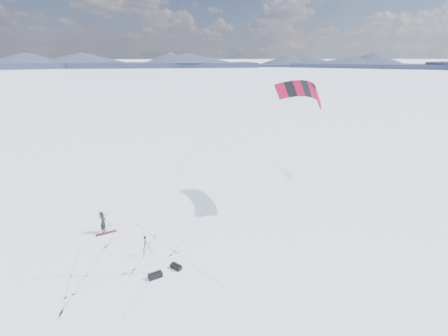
{
  "coord_description": "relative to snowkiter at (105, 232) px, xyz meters",
  "views": [
    {
      "loc": [
        5.51,
        -17.88,
        11.96
      ],
      "look_at": [
        7.44,
        5.32,
        3.79
      ],
      "focal_mm": 26.0,
      "sensor_mm": 36.0,
      "label": 1
    }
  ],
  "objects": [
    {
      "name": "snowkiter",
      "position": [
        0.0,
        0.0,
        0.0
      ],
      "size": [
        0.41,
        0.61,
        1.63
      ],
      "primitive_type": "imported",
      "rotation": [
        0.0,
        0.0,
        1.54
      ],
      "color": "black",
      "rests_on": "ground"
    },
    {
      "name": "tripod",
      "position": [
        3.38,
        -3.06,
        0.86
      ],
      "size": [
        0.66,
        0.68,
        1.33
      ],
      "rotation": [
        0.0,
        0.0,
        0.2
      ],
      "color": "black",
      "rests_on": "ground"
    },
    {
      "name": "gear_bag_b",
      "position": [
        5.33,
        -4.6,
        0.14
      ],
      "size": [
        0.75,
        0.72,
        0.32
      ],
      "rotation": [
        0.0,
        0.0,
        -0.73
      ],
      "color": "black",
      "rests_on": "ground"
    },
    {
      "name": "ground",
      "position": [
        1.3,
        -3.01,
        0.0
      ],
      "size": [
        1800.0,
        1800.0,
        0.0
      ],
      "primitive_type": "plane",
      "color": "white"
    },
    {
      "name": "horizon_hills",
      "position": [
        1.3,
        -3.01,
        2.96
      ],
      "size": [
        704.47,
        706.88,
        8.0
      ],
      "color": "#1E2738",
      "rests_on": "ground"
    },
    {
      "name": "power_kite",
      "position": [
        15.04,
        4.49,
        9.17
      ],
      "size": [
        16.32,
        7.28,
        8.77
      ],
      "color": "#AD082A",
      "rests_on": "ground"
    },
    {
      "name": "snow_tracks",
      "position": [
        0.89,
        -3.65,
        0.0
      ],
      "size": [
        17.62,
        14.39,
        0.01
      ],
      "color": "#B3BBD9",
      "rests_on": "ground"
    },
    {
      "name": "gear_bag_a",
      "position": [
        4.2,
        -5.34,
        0.15
      ],
      "size": [
        0.86,
        0.67,
        0.35
      ],
      "rotation": [
        0.0,
        0.0,
        0.46
      ],
      "color": "black",
      "rests_on": "ground"
    },
    {
      "name": "snowboard",
      "position": [
        0.16,
        -0.16,
        0.02
      ],
      "size": [
        1.41,
        0.85,
        0.04
      ],
      "primitive_type": "cube",
      "rotation": [
        0.0,
        0.0,
        0.44
      ],
      "color": "maroon",
      "rests_on": "ground"
    }
  ]
}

